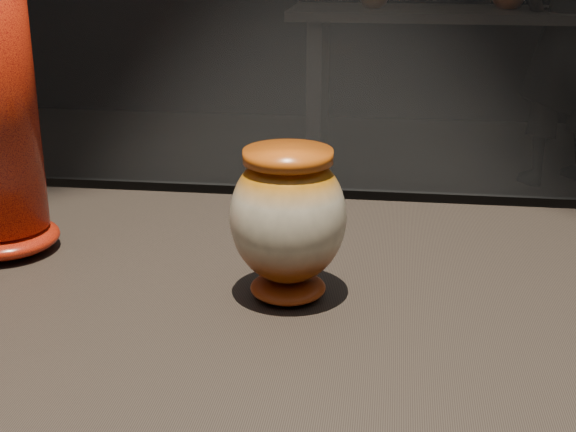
% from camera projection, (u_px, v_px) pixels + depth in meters
% --- Properties ---
extents(main_vase, '(0.13, 0.13, 0.17)m').
position_uv_depth(main_vase, '(288.00, 219.00, 0.88)').
color(main_vase, '#6E2C09').
rests_on(main_vase, display_plinth).
extents(back_shelf, '(2.00, 0.60, 0.90)m').
position_uv_depth(back_shelf, '(475.00, 59.00, 4.32)').
color(back_shelf, black).
rests_on(back_shelf, ground).
extents(visitor, '(0.68, 0.60, 1.55)m').
position_uv_depth(visitor, '(567.00, 37.00, 4.12)').
color(visitor, black).
rests_on(visitor, ground).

